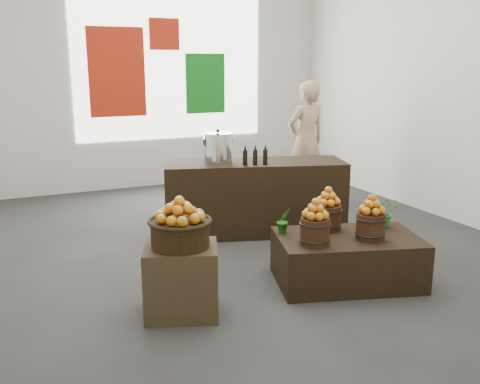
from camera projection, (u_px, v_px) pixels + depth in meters
name	position (u px, v px, depth m)	size (l,w,h in m)	color
ground	(242.00, 247.00, 6.11)	(7.00, 7.00, 0.00)	#323230
back_wall	(153.00, 66.00, 8.73)	(6.00, 0.04, 4.00)	beige
back_opening	(171.00, 66.00, 8.84)	(3.20, 0.02, 2.40)	white
deco_red_left	(117.00, 72.00, 8.49)	(0.90, 0.04, 1.40)	#A31F0C
deco_green_right	(205.00, 84.00, 9.14)	(0.70, 0.04, 1.00)	#0F6615
deco_red_upper	(164.00, 34.00, 8.67)	(0.50, 0.04, 0.50)	#A31F0C
crate	(181.00, 280.00, 4.43)	(0.59, 0.49, 0.59)	#43321F
wicker_basket	(180.00, 234.00, 4.33)	(0.48, 0.48, 0.22)	black
apples_in_basket	(179.00, 209.00, 4.28)	(0.37, 0.37, 0.20)	#A21805
display_table	(347.00, 259.00, 5.09)	(1.33, 0.82, 0.46)	black
apple_bucket_front_left	(315.00, 231.00, 4.78)	(0.27, 0.27, 0.25)	#371E0F
apples_in_bucket_front_left	(316.00, 209.00, 4.73)	(0.20, 0.20, 0.18)	#A21805
apple_bucket_front_right	(371.00, 226.00, 4.93)	(0.27, 0.27, 0.25)	#371E0F
apples_in_bucket_front_right	(372.00, 204.00, 4.88)	(0.20, 0.20, 0.18)	#A21805
apple_bucket_rear	(327.00, 217.00, 5.23)	(0.27, 0.27, 0.25)	#371E0F
apples_in_bucket_rear	(328.00, 196.00, 5.17)	(0.20, 0.20, 0.18)	#A21805
herb_garnish_right	(384.00, 212.00, 5.30)	(0.27, 0.24, 0.30)	#156617
herb_garnish_left	(284.00, 220.00, 5.11)	(0.14, 0.11, 0.25)	#156617
counter	(255.00, 197.00, 6.55)	(2.17, 0.69, 0.89)	black
stock_pot_left	(218.00, 149.00, 6.35)	(0.34, 0.34, 0.34)	silver
oil_cruets	(258.00, 155.00, 6.21)	(0.24, 0.06, 0.25)	black
shopper	(306.00, 141.00, 8.04)	(0.66, 0.43, 1.80)	tan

